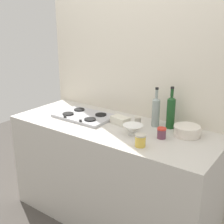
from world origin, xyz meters
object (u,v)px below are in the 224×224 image
Objects in this scene: stovetop_hob at (84,116)px; plate_stack at (187,131)px; condiment_jar_front at (138,122)px; mixing_bowl at (133,129)px; condiment_jar_spare at (140,140)px; condiment_jar_rear at (161,133)px; wine_bottle_leftmost at (171,112)px; wine_bottle_mid_left at (156,111)px; butter_dish at (120,120)px.

plate_stack is at bearing 8.14° from stovetop_hob.
plate_stack is 0.41m from condiment_jar_front.
mixing_bowl is at bearing -148.25° from plate_stack.
stovetop_hob is at bearing -171.86° from plate_stack.
condiment_jar_spare reaches higher than stovetop_hob.
mixing_bowl is at bearing -165.15° from condiment_jar_rear.
condiment_jar_rear is (0.04, -0.24, -0.10)m from wine_bottle_leftmost.
wine_bottle_mid_left is at bearing 127.37° from condiment_jar_rear.
stovetop_hob is 0.78m from condiment_jar_rear.
wine_bottle_leftmost reaches higher than plate_stack.
mixing_bowl is 0.17m from condiment_jar_front.
condiment_jar_rear is (0.78, -0.03, 0.03)m from stovetop_hob.
wine_bottle_leftmost is (-0.18, 0.08, 0.10)m from plate_stack.
plate_stack is 2.39× the size of condiment_jar_front.
plate_stack is 1.31× the size of mixing_bowl.
mixing_bowl is at bearing -120.67° from wine_bottle_leftmost.
mixing_bowl is (-0.35, -0.22, 0.00)m from plate_stack.
wine_bottle_leftmost is 0.12m from wine_bottle_mid_left.
wine_bottle_leftmost is at bearing 87.69° from condiment_jar_spare.
wine_bottle_mid_left is 0.44m from condiment_jar_spare.
plate_stack is at bearing -8.20° from wine_bottle_mid_left.
wine_bottle_leftmost is 0.26m from condiment_jar_rear.
plate_stack reaches higher than butter_dish.
condiment_jar_spare is at bearing -117.70° from plate_stack.
stovetop_hob is at bearing 161.52° from condiment_jar_spare.
condiment_jar_rear reaches higher than mixing_bowl.
stovetop_hob is 0.66m from wine_bottle_mid_left.
mixing_bowl is at bearing -71.89° from condiment_jar_front.
mixing_bowl is 0.25m from butter_dish.
condiment_jar_front is at bearing 123.48° from condiment_jar_spare.
condiment_jar_spare is at bearing -105.13° from condiment_jar_rear.
plate_stack is (0.92, 0.13, 0.03)m from stovetop_hob.
condiment_jar_front is at bearing 158.52° from condiment_jar_rear.
condiment_jar_front is 0.29m from condiment_jar_rear.
plate_stack is at bearing -23.26° from wine_bottle_leftmost.
wine_bottle_mid_left is at bearing 77.43° from mixing_bowl.
condiment_jar_front reaches higher than plate_stack.
plate_stack is at bearing 7.94° from condiment_jar_front.
wine_bottle_leftmost is 0.28m from condiment_jar_front.
wine_bottle_leftmost reaches higher than butter_dish.
plate_stack is at bearing 62.30° from condiment_jar_spare.
wine_bottle_leftmost is 4.21× the size of condiment_jar_rear.
condiment_jar_spare reaches higher than plate_stack.
butter_dish is at bearing 169.10° from condiment_jar_rear.
butter_dish is at bearing 8.34° from stovetop_hob.
wine_bottle_mid_left reaches higher than condiment_jar_spare.
condiment_jar_front is at bearing 108.11° from mixing_bowl.
wine_bottle_mid_left is 4.02× the size of condiment_jar_rear.
butter_dish is at bearing -155.70° from wine_bottle_mid_left.
stovetop_hob is at bearing -164.44° from wine_bottle_mid_left.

